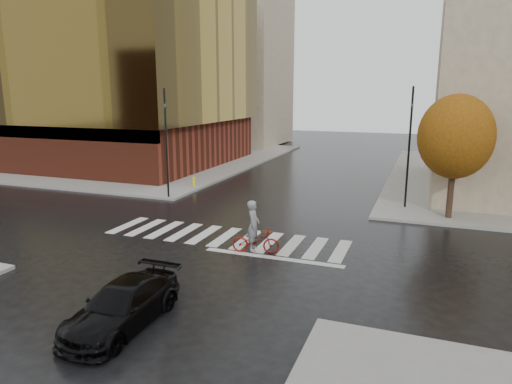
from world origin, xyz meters
TOP-DOWN VIEW (x-y plane):
  - ground at (0.00, 0.00)m, footprint 120.00×120.00m
  - sidewalk_nw at (-21.00, 21.00)m, footprint 30.00×30.00m
  - crosswalk at (0.00, 0.50)m, footprint 12.00×3.00m
  - office_glass at (-22.00, 17.99)m, footprint 27.00×19.00m
  - building_nw_far at (-16.00, 37.00)m, footprint 14.00×12.00m
  - tree_ne_a at (10.00, 7.40)m, footprint 3.80×3.80m
  - sedan at (0.67, -8.17)m, footprint 1.81×4.42m
  - cyclist at (2.09, -1.00)m, footprint 2.12×1.09m
  - traffic_light_nw at (-6.63, 6.35)m, footprint 0.21×0.20m
  - traffic_light_ne at (7.70, 9.00)m, footprint 0.15×0.18m
  - fire_hydrant at (-6.74, 10.00)m, footprint 0.24×0.24m
  - manhole at (1.59, 2.00)m, footprint 0.77×0.77m

SIDE VIEW (x-z plane):
  - ground at x=0.00m, z-range 0.00..0.00m
  - crosswalk at x=0.00m, z-range 0.00..0.01m
  - manhole at x=1.59m, z-range 0.00..0.01m
  - sidewalk_nw at x=-21.00m, z-range 0.00..0.15m
  - fire_hydrant at x=-6.74m, z-range 0.18..0.86m
  - sedan at x=0.67m, z-range 0.00..1.28m
  - cyclist at x=2.09m, z-range -0.36..1.93m
  - traffic_light_nw at x=-6.63m, z-range 0.57..7.36m
  - traffic_light_ne at x=7.70m, z-range 0.59..7.48m
  - tree_ne_a at x=10.00m, z-range 1.20..7.71m
  - office_glass at x=-22.00m, z-range 0.28..16.28m
  - building_nw_far at x=-16.00m, z-range 0.15..20.15m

